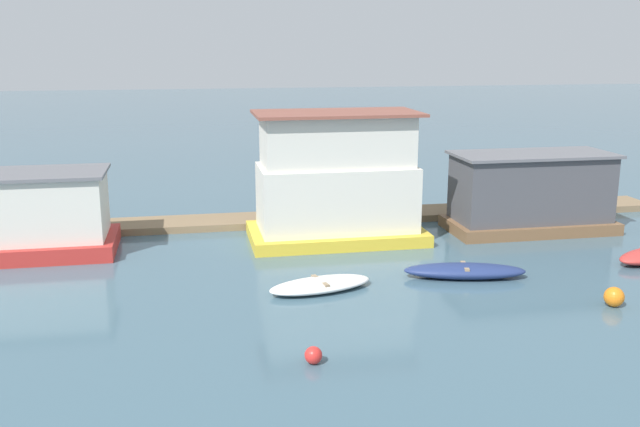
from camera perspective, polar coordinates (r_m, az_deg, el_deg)
The scene contains 9 objects.
ground_plane at distance 28.97m, azimuth -0.37°, elevation -2.24°, with size 200.00×200.00×0.00m, color #426070.
dock_walkway at distance 32.09m, azimuth -1.44°, elevation -0.40°, with size 33.80×2.18×0.30m, color #846B4C.
houseboat_red at distance 28.95m, azimuth -21.15°, elevation -0.12°, with size 5.14×3.63×3.17m.
houseboat_yellow at distance 28.70m, azimuth 1.31°, elevation 2.59°, with size 7.04×3.92×5.22m.
houseboat_brown at distance 31.60m, azimuth 16.49°, elevation 1.56°, with size 6.97×3.26×3.35m.
dinghy_white at distance 23.31m, azimuth 0.02°, elevation -5.72°, with size 3.73×2.16×0.38m.
dinghy_navy at distance 24.97m, azimuth 11.50°, elevation -4.52°, with size 4.31×2.01×0.50m.
buoy_red at distance 18.23m, azimuth -0.53°, elevation -11.27°, with size 0.45×0.45×0.45m, color red.
buoy_orange at distance 23.67m, azimuth 22.47°, elevation -6.18°, with size 0.61×0.61×0.61m, color orange.
Camera 1 is at (-5.02, -27.43, 7.87)m, focal length 40.00 mm.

